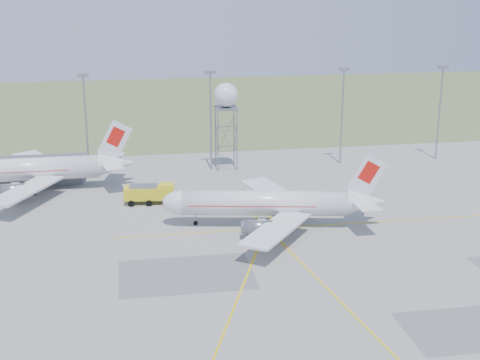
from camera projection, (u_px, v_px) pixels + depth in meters
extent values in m
plane|color=#9A9994|center=(366.00, 315.00, 79.09)|extent=(400.00, 400.00, 0.00)
cube|color=#576D3C|center=(213.00, 105.00, 211.19)|extent=(400.00, 120.00, 0.03)
cube|color=gray|center=(37.00, 171.00, 131.70)|extent=(18.00, 9.00, 3.60)
cube|color=gray|center=(36.00, 162.00, 131.14)|extent=(19.00, 10.00, 0.30)
cylinder|color=gray|center=(86.00, 127.00, 132.83)|extent=(0.36, 0.36, 20.00)
cube|color=gray|center=(83.00, 75.00, 129.88)|extent=(2.20, 0.50, 0.60)
cylinder|color=gray|center=(211.00, 122.00, 136.86)|extent=(0.36, 0.36, 20.00)
cube|color=gray|center=(210.00, 72.00, 133.91)|extent=(2.20, 0.50, 0.60)
cylinder|color=gray|center=(342.00, 118.00, 141.38)|extent=(0.36, 0.36, 20.00)
cube|color=gray|center=(344.00, 69.00, 138.43)|extent=(2.20, 0.50, 0.60)
cylinder|color=gray|center=(439.00, 114.00, 144.92)|extent=(0.36, 0.36, 20.00)
cube|color=gray|center=(443.00, 67.00, 141.97)|extent=(2.20, 0.50, 0.60)
cylinder|color=silver|center=(264.00, 203.00, 106.74)|extent=(26.52, 8.88, 4.04)
ellipsoid|color=silver|center=(183.00, 203.00, 106.98)|extent=(7.10, 5.17, 4.04)
cube|color=black|center=(175.00, 199.00, 106.82)|extent=(1.92, 2.47, 0.98)
cone|color=silver|center=(366.00, 202.00, 106.35)|extent=(6.70, 5.10, 4.04)
cube|color=silver|center=(367.00, 176.00, 105.13)|extent=(6.41, 1.51, 7.59)
cube|color=red|center=(369.00, 172.00, 104.92)|extent=(3.48, 0.99, 3.89)
cube|color=silver|center=(360.00, 193.00, 109.31)|extent=(4.21, 6.06, 0.18)
cube|color=silver|center=(366.00, 205.00, 103.13)|extent=(4.21, 6.06, 0.18)
cube|color=silver|center=(272.00, 192.00, 115.69)|extent=(8.91, 16.85, 0.36)
cube|color=silver|center=(276.00, 229.00, 98.31)|extent=(13.55, 15.83, 0.36)
cylinder|color=slate|center=(258.00, 203.00, 112.91)|extent=(4.60, 3.07, 2.32)
cylinder|color=slate|center=(258.00, 227.00, 101.71)|extent=(4.60, 3.07, 2.32)
cube|color=red|center=(252.00, 202.00, 106.74)|extent=(20.58, 7.78, 0.12)
cylinder|color=black|center=(196.00, 222.00, 107.92)|extent=(0.83, 0.83, 0.91)
cube|color=black|center=(277.00, 223.00, 107.68)|extent=(2.12, 6.14, 0.91)
cylinder|color=gray|center=(277.00, 220.00, 107.55)|extent=(0.28, 0.28, 1.82)
cylinder|color=silver|center=(22.00, 170.00, 124.49)|extent=(28.00, 4.42, 4.30)
cone|color=silver|center=(116.00, 164.00, 127.25)|extent=(6.47, 4.33, 4.30)
cube|color=silver|center=(115.00, 141.00, 125.94)|extent=(6.90, 0.35, 8.10)
cube|color=red|center=(116.00, 137.00, 125.76)|extent=(3.71, 0.38, 4.15)
cube|color=silver|center=(113.00, 157.00, 130.25)|extent=(3.47, 5.93, 0.19)
cube|color=silver|center=(113.00, 166.00, 123.75)|extent=(3.47, 5.93, 0.19)
cube|color=silver|center=(38.00, 161.00, 134.20)|extent=(12.25, 17.73, 0.39)
cube|color=silver|center=(25.00, 190.00, 115.94)|extent=(12.13, 17.75, 0.39)
cylinder|color=slate|center=(22.00, 171.00, 130.79)|extent=(4.53, 2.49, 2.48)
cylinder|color=slate|center=(13.00, 190.00, 119.02)|extent=(4.53, 2.49, 2.48)
cube|color=red|center=(10.00, 170.00, 124.11)|extent=(21.54, 4.44, 0.13)
cube|color=black|center=(36.00, 187.00, 125.89)|extent=(1.10, 6.46, 0.97)
cylinder|color=gray|center=(36.00, 185.00, 125.75)|extent=(0.26, 0.26, 1.94)
cylinder|color=gray|center=(218.00, 141.00, 136.40)|extent=(0.24, 0.24, 12.92)
cylinder|color=gray|center=(237.00, 140.00, 137.05)|extent=(0.24, 0.24, 12.92)
cylinder|color=gray|center=(234.00, 136.00, 140.80)|extent=(0.24, 0.24, 12.92)
cylinder|color=gray|center=(215.00, 136.00, 140.15)|extent=(0.24, 0.24, 12.92)
cube|color=gray|center=(226.00, 108.00, 136.73)|extent=(4.57, 4.57, 0.25)
sphere|color=silver|center=(226.00, 95.00, 135.99)|extent=(4.97, 4.97, 4.97)
cube|color=yellow|center=(149.00, 193.00, 117.95)|extent=(8.99, 3.76, 2.14)
cube|color=yellow|center=(167.00, 188.00, 117.90)|extent=(2.59, 2.94, 1.36)
cube|color=black|center=(171.00, 187.00, 117.92)|extent=(0.35, 2.52, 0.97)
cube|color=gray|center=(143.00, 186.00, 117.52)|extent=(5.07, 2.80, 0.39)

